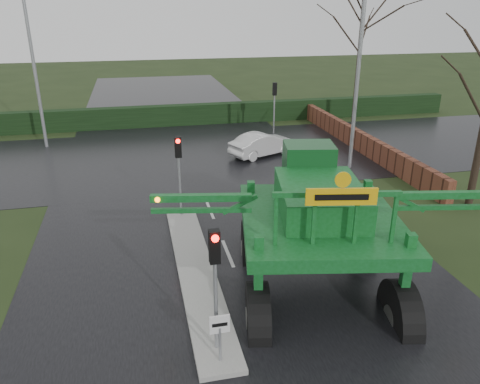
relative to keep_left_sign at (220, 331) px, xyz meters
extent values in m
plane|color=black|center=(1.30, 1.50, -1.06)|extent=(140.00, 140.00, 0.00)
cube|color=black|center=(1.30, 11.50, -1.05)|extent=(14.00, 80.00, 0.02)
cube|color=black|center=(1.30, 17.50, -1.05)|extent=(80.00, 12.00, 0.02)
cube|color=gray|center=(0.00, 4.50, -0.97)|extent=(1.20, 10.00, 0.16)
cube|color=black|center=(1.30, 25.50, -0.31)|extent=(44.00, 0.90, 1.50)
cube|color=#592D1E|center=(11.80, 17.50, -0.46)|extent=(0.40, 20.00, 1.20)
cylinder|color=gray|center=(0.00, 0.00, -0.41)|extent=(0.07, 0.07, 1.00)
cube|color=silver|center=(0.00, 0.00, 0.19)|extent=(0.50, 0.04, 0.50)
cube|color=black|center=(0.00, -0.02, 0.19)|extent=(0.38, 0.01, 0.10)
cylinder|color=gray|center=(0.00, 0.50, 0.69)|extent=(0.10, 0.10, 3.50)
cube|color=black|center=(0.00, 0.50, 2.04)|extent=(0.26, 0.22, 0.85)
sphere|color=#FF0C07|center=(0.00, 0.37, 2.32)|extent=(0.18, 0.18, 0.18)
cylinder|color=gray|center=(0.00, 9.00, 0.69)|extent=(0.10, 0.10, 3.50)
cube|color=black|center=(0.00, 9.00, 2.04)|extent=(0.26, 0.22, 0.85)
sphere|color=#FF0C07|center=(0.00, 8.87, 2.32)|extent=(0.18, 0.18, 0.18)
cylinder|color=gray|center=(7.80, 21.50, 0.69)|extent=(0.10, 0.10, 3.50)
cube|color=black|center=(7.80, 21.50, 2.04)|extent=(0.26, 0.22, 0.85)
sphere|color=#FF0C07|center=(7.80, 21.63, 2.32)|extent=(0.18, 0.18, 0.18)
cylinder|color=gray|center=(9.80, 13.50, 3.94)|extent=(0.20, 0.20, 10.00)
cylinder|color=gray|center=(-7.20, 21.50, 3.94)|extent=(0.20, 0.20, 10.00)
cylinder|color=black|center=(14.30, 22.50, 3.94)|extent=(0.32, 0.32, 10.00)
cylinder|color=black|center=(-0.25, 3.90, 0.08)|extent=(1.05, 2.35, 2.27)
cylinder|color=#595B56|center=(-0.25, 3.90, 0.08)|extent=(0.81, 0.91, 0.79)
cube|color=#0E5017|center=(-0.25, 3.90, 1.50)|extent=(0.29, 0.29, 2.61)
cylinder|color=black|center=(3.75, 3.11, 0.08)|extent=(1.05, 2.35, 2.27)
cylinder|color=#595B56|center=(3.75, 3.11, 0.08)|extent=(0.81, 0.91, 0.79)
cube|color=#0E5017|center=(3.75, 3.11, 1.50)|extent=(0.29, 0.29, 2.61)
cylinder|color=black|center=(-1.04, -0.11, 0.08)|extent=(1.05, 2.35, 2.27)
cylinder|color=#595B56|center=(-1.04, -0.11, 0.08)|extent=(0.81, 0.91, 0.79)
cube|color=#0E5017|center=(-1.04, -0.11, 1.50)|extent=(0.29, 0.29, 2.61)
cylinder|color=black|center=(2.97, -0.90, 0.08)|extent=(1.05, 2.35, 2.27)
cylinder|color=#595B56|center=(2.97, -0.90, 0.08)|extent=(0.81, 0.91, 0.79)
cube|color=#0E5017|center=(2.97, -0.90, 1.50)|extent=(0.29, 0.29, 2.61)
cube|color=#0E5017|center=(1.36, 1.50, 2.23)|extent=(5.72, 6.26, 0.40)
cube|color=#0E5017|center=(1.40, 1.72, 2.86)|extent=(3.10, 3.82, 1.02)
cube|color=#0F441B|center=(1.84, 3.95, 3.25)|extent=(1.93, 1.66, 1.48)
cube|color=#0E5017|center=(1.01, -0.28, 3.88)|extent=(3.37, 0.79, 0.14)
cube|color=#0E5017|center=(-2.29, 1.75, 3.25)|extent=(2.93, 0.77, 0.20)
sphere|color=orange|center=(-3.54, 1.88, 3.25)|extent=(0.16, 0.16, 0.16)
cube|color=#0E5017|center=(4.83, 0.36, 3.25)|extent=(2.93, 0.77, 0.20)
sphere|color=orange|center=(6.04, 0.01, 3.25)|extent=(0.16, 0.16, 0.16)
cube|color=#E4AC0C|center=(0.92, -0.73, 3.99)|extent=(1.79, 0.42, 0.45)
cube|color=black|center=(0.92, -0.73, 3.99)|extent=(1.34, 0.27, 0.16)
cylinder|color=#E4AC0C|center=(0.92, -0.73, 4.45)|extent=(0.41, 0.12, 0.41)
imported|color=silver|center=(5.68, 16.74, -1.06)|extent=(4.35, 3.02, 1.36)
camera|label=1|loc=(-1.57, -9.12, 7.33)|focal=35.00mm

